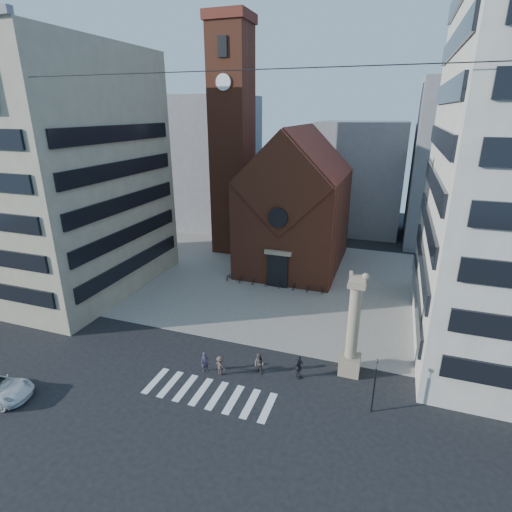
{
  "coord_description": "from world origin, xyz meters",
  "views": [
    {
      "loc": [
        11.77,
        -24.68,
        19.66
      ],
      "look_at": [
        0.4,
        8.0,
        7.01
      ],
      "focal_mm": 28.0,
      "sensor_mm": 36.0,
      "label": 1
    }
  ],
  "objects_px": {
    "pedestrian_2": "(298,367)",
    "scooter_0": "(229,277)",
    "lion_column": "(353,334)",
    "traffic_light": "(374,384)",
    "pedestrian_0": "(205,362)",
    "pedestrian_1": "(259,364)"
  },
  "relations": [
    {
      "from": "lion_column",
      "to": "pedestrian_2",
      "type": "height_order",
      "value": "lion_column"
    },
    {
      "from": "lion_column",
      "to": "pedestrian_1",
      "type": "height_order",
      "value": "lion_column"
    },
    {
      "from": "lion_column",
      "to": "traffic_light",
      "type": "xyz_separation_m",
      "value": [
        1.99,
        -4.0,
        -1.17
      ]
    },
    {
      "from": "pedestrian_0",
      "to": "pedestrian_2",
      "type": "bearing_deg",
      "value": -23.61
    },
    {
      "from": "pedestrian_1",
      "to": "scooter_0",
      "type": "bearing_deg",
      "value": 140.7
    },
    {
      "from": "pedestrian_2",
      "to": "scooter_0",
      "type": "relative_size",
      "value": 1.28
    },
    {
      "from": "scooter_0",
      "to": "pedestrian_1",
      "type": "bearing_deg",
      "value": -57.66
    },
    {
      "from": "lion_column",
      "to": "traffic_light",
      "type": "relative_size",
      "value": 2.02
    },
    {
      "from": "traffic_light",
      "to": "pedestrian_0",
      "type": "bearing_deg",
      "value": 178.31
    },
    {
      "from": "pedestrian_1",
      "to": "pedestrian_0",
      "type": "bearing_deg",
      "value": -144.68
    },
    {
      "from": "pedestrian_0",
      "to": "scooter_0",
      "type": "height_order",
      "value": "pedestrian_0"
    },
    {
      "from": "lion_column",
      "to": "pedestrian_2",
      "type": "bearing_deg",
      "value": -151.59
    },
    {
      "from": "pedestrian_0",
      "to": "pedestrian_2",
      "type": "xyz_separation_m",
      "value": [
        7.21,
        1.62,
        0.13
      ]
    },
    {
      "from": "pedestrian_2",
      "to": "scooter_0",
      "type": "xyz_separation_m",
      "value": [
        -12.55,
        15.84,
        -0.52
      ]
    },
    {
      "from": "pedestrian_2",
      "to": "scooter_0",
      "type": "distance_m",
      "value": 20.21
    },
    {
      "from": "lion_column",
      "to": "pedestrian_2",
      "type": "relative_size",
      "value": 4.48
    },
    {
      "from": "lion_column",
      "to": "pedestrian_0",
      "type": "distance_m",
      "value": 11.79
    },
    {
      "from": "pedestrian_0",
      "to": "traffic_light",
      "type": "bearing_deg",
      "value": -37.97
    },
    {
      "from": "traffic_light",
      "to": "pedestrian_0",
      "type": "relative_size",
      "value": 2.56
    },
    {
      "from": "pedestrian_1",
      "to": "pedestrian_2",
      "type": "height_order",
      "value": "pedestrian_2"
    },
    {
      "from": "pedestrian_0",
      "to": "scooter_0",
      "type": "distance_m",
      "value": 18.26
    },
    {
      "from": "pedestrian_1",
      "to": "pedestrian_2",
      "type": "relative_size",
      "value": 0.92
    }
  ]
}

